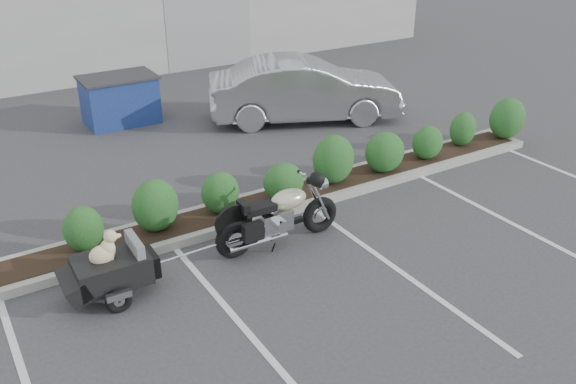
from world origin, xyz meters
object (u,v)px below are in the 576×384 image
pet_trailer (110,269)px  dumpster (120,99)px  sedan (304,90)px  motorcycle (279,217)px

pet_trailer → dumpster: bearing=72.4°
pet_trailer → sedan: bearing=38.6°
pet_trailer → sedan: sedan is taller
pet_trailer → dumpster: size_ratio=0.99×
motorcycle → dumpster: size_ratio=1.24×
sedan → pet_trailer: bearing=150.7°
motorcycle → sedan: size_ratio=0.48×
sedan → dumpster: 4.65m
motorcycle → sedan: sedan is taller
sedan → motorcycle: bearing=166.6°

